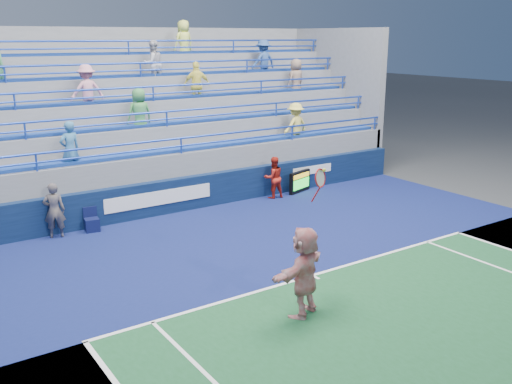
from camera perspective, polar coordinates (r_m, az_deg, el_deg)
ground at (r=13.74m, az=5.65°, el=-8.38°), size 120.00×120.00×0.00m
sponsor_wall at (r=18.73m, az=-7.03°, el=-0.16°), size 18.00×0.32×1.10m
bleacher_stand at (r=21.86m, az=-11.68°, el=4.55°), size 18.00×5.60×6.13m
serve_speed_board at (r=20.78m, az=4.40°, el=1.03°), size 1.13×0.47×0.79m
judge_chair at (r=17.31m, az=-16.11°, el=-3.08°), size 0.45×0.45×0.71m
tennis_player at (r=11.59m, az=4.84°, el=-7.90°), size 1.83×1.21×3.03m
line_judge at (r=16.91m, az=-19.52°, el=-1.76°), size 0.68×0.55×1.60m
ball_girl at (r=19.92m, az=1.76°, el=1.45°), size 0.80×0.67×1.48m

